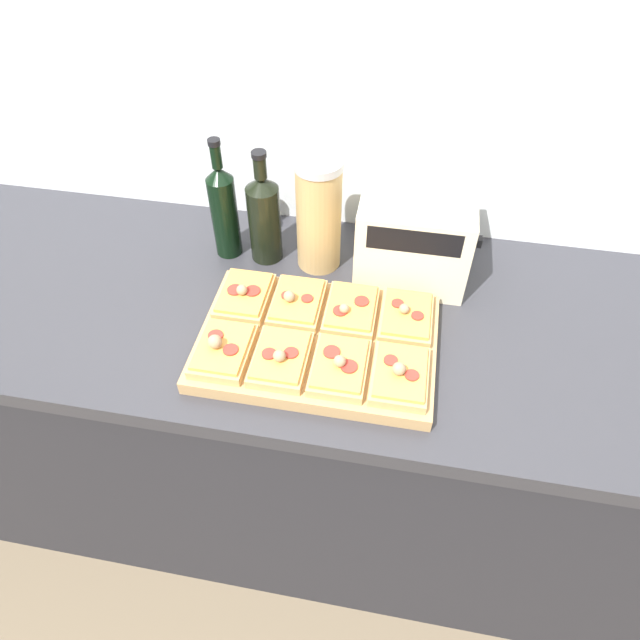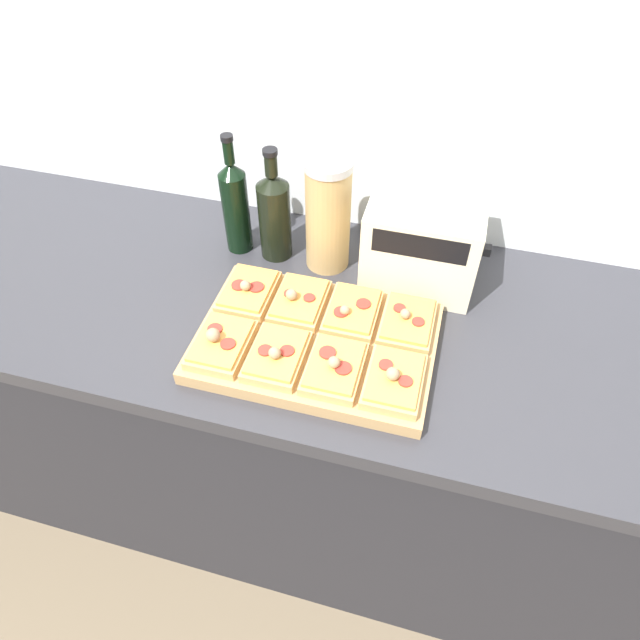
% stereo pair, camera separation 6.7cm
% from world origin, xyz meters
% --- Properties ---
extents(ground_plane, '(12.00, 12.00, 0.00)m').
position_xyz_m(ground_plane, '(0.00, 0.00, 0.00)').
color(ground_plane, brown).
extents(wall_back, '(6.00, 0.06, 2.50)m').
position_xyz_m(wall_back, '(0.00, 0.67, 1.25)').
color(wall_back, silver).
rests_on(wall_back, ground_plane).
extents(kitchen_counter, '(2.63, 0.67, 0.90)m').
position_xyz_m(kitchen_counter, '(0.00, 0.32, 0.45)').
color(kitchen_counter, '#232328').
rests_on(kitchen_counter, ground_plane).
extents(cutting_board, '(0.48, 0.33, 0.03)m').
position_xyz_m(cutting_board, '(0.02, 0.21, 0.92)').
color(cutting_board, tan).
rests_on(cutting_board, kitchen_counter).
extents(pizza_slice_back_left, '(0.11, 0.14, 0.05)m').
position_xyz_m(pizza_slice_back_left, '(-0.16, 0.29, 0.95)').
color(pizza_slice_back_left, tan).
rests_on(pizza_slice_back_left, cutting_board).
extents(pizza_slice_back_midleft, '(0.11, 0.14, 0.05)m').
position_xyz_m(pizza_slice_back_midleft, '(-0.04, 0.29, 0.95)').
color(pizza_slice_back_midleft, tan).
rests_on(pizza_slice_back_midleft, cutting_board).
extents(pizza_slice_back_midright, '(0.11, 0.14, 0.05)m').
position_xyz_m(pizza_slice_back_midright, '(0.07, 0.29, 0.95)').
color(pizza_slice_back_midright, tan).
rests_on(pizza_slice_back_midright, cutting_board).
extents(pizza_slice_back_right, '(0.11, 0.14, 0.05)m').
position_xyz_m(pizza_slice_back_right, '(0.19, 0.29, 0.95)').
color(pizza_slice_back_right, tan).
rests_on(pizza_slice_back_right, cutting_board).
extents(pizza_slice_front_left, '(0.11, 0.14, 0.06)m').
position_xyz_m(pizza_slice_front_left, '(-0.16, 0.13, 0.95)').
color(pizza_slice_front_left, tan).
rests_on(pizza_slice_front_left, cutting_board).
extents(pizza_slice_front_midleft, '(0.11, 0.14, 0.05)m').
position_xyz_m(pizza_slice_front_midleft, '(-0.04, 0.13, 0.95)').
color(pizza_slice_front_midleft, tan).
rests_on(pizza_slice_front_midleft, cutting_board).
extents(pizza_slice_front_midright, '(0.11, 0.14, 0.05)m').
position_xyz_m(pizza_slice_front_midright, '(0.07, 0.13, 0.95)').
color(pizza_slice_front_midright, tan).
rests_on(pizza_slice_front_midright, cutting_board).
extents(pizza_slice_front_right, '(0.11, 0.14, 0.05)m').
position_xyz_m(pizza_slice_front_right, '(0.19, 0.13, 0.95)').
color(pizza_slice_front_right, tan).
rests_on(pizza_slice_front_right, cutting_board).
extents(olive_oil_bottle, '(0.06, 0.06, 0.30)m').
position_xyz_m(olive_oil_bottle, '(-0.25, 0.48, 1.03)').
color(olive_oil_bottle, black).
rests_on(olive_oil_bottle, kitchen_counter).
extents(wine_bottle, '(0.07, 0.07, 0.28)m').
position_xyz_m(wine_bottle, '(-0.16, 0.48, 1.02)').
color(wine_bottle, black).
rests_on(wine_bottle, kitchen_counter).
extents(grain_jar_tall, '(0.10, 0.10, 0.27)m').
position_xyz_m(grain_jar_tall, '(-0.03, 0.48, 1.04)').
color(grain_jar_tall, tan).
rests_on(grain_jar_tall, kitchen_counter).
extents(toaster_oven, '(0.27, 0.18, 0.20)m').
position_xyz_m(toaster_oven, '(0.18, 0.48, 1.01)').
color(toaster_oven, beige).
rests_on(toaster_oven, kitchen_counter).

